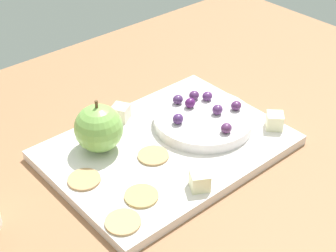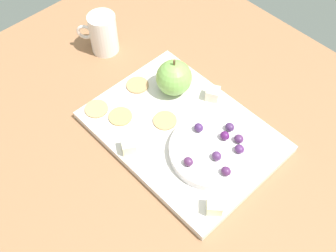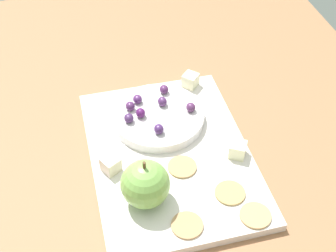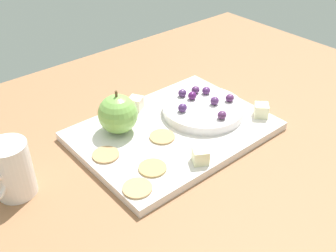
{
  "view_description": "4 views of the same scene",
  "coord_description": "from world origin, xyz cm",
  "px_view_note": "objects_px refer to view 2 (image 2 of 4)",
  "views": [
    {
      "loc": [
        48.38,
        47.98,
        55.62
      ],
      "look_at": [
        5.22,
        -1.68,
        9.43
      ],
      "focal_mm": 54.65,
      "sensor_mm": 36.0,
      "label": 1
    },
    {
      "loc": [
        -30.11,
        34.79,
        74.96
      ],
      "look_at": [
        6.01,
        0.58,
        8.02
      ],
      "focal_mm": 45.11,
      "sensor_mm": 36.0,
      "label": 2
    },
    {
      "loc": [
        57.9,
        -15.97,
        66.12
      ],
      "look_at": [
        2.7,
        -2.11,
        9.8
      ],
      "focal_mm": 49.87,
      "sensor_mm": 36.0,
      "label": 3
    },
    {
      "loc": [
        48.42,
        47.26,
        51.0
      ],
      "look_at": [
        7.77,
        -0.59,
        8.0
      ],
      "focal_mm": 42.92,
      "sensor_mm": 36.0,
      "label": 4
    }
  ],
  "objects_px": {
    "grape_2": "(226,171)",
    "serving_dish": "(213,151)",
    "cheese_cube_0": "(129,146)",
    "grape_3": "(199,128)",
    "grape_1": "(217,156)",
    "grape_4": "(239,139)",
    "cheese_cube_1": "(213,94)",
    "grape_6": "(225,136)",
    "cracker_3": "(137,85)",
    "platter": "(182,131)",
    "cracker_2": "(96,109)",
    "grape_7": "(188,162)",
    "cheese_cube_2": "(214,206)",
    "cup": "(103,34)",
    "grape_5": "(230,127)",
    "cracker_0": "(120,116)",
    "apple_whole": "(174,78)",
    "cracker_1": "(165,121)",
    "grape_0": "(239,149)"
  },
  "relations": [
    {
      "from": "grape_2",
      "to": "serving_dish",
      "type": "bearing_deg",
      "value": -23.74
    },
    {
      "from": "serving_dish",
      "to": "cheese_cube_0",
      "type": "bearing_deg",
      "value": 43.87
    },
    {
      "from": "grape_2",
      "to": "grape_3",
      "type": "bearing_deg",
      "value": -18.19
    },
    {
      "from": "grape_1",
      "to": "grape_4",
      "type": "height_order",
      "value": "grape_1"
    },
    {
      "from": "cheese_cube_1",
      "to": "grape_6",
      "type": "height_order",
      "value": "grape_6"
    },
    {
      "from": "cheese_cube_1",
      "to": "cracker_3",
      "type": "relative_size",
      "value": 0.55
    },
    {
      "from": "grape_1",
      "to": "grape_2",
      "type": "relative_size",
      "value": 1.0
    },
    {
      "from": "cheese_cube_1",
      "to": "grape_4",
      "type": "xyz_separation_m",
      "value": [
        -0.12,
        0.06,
        0.01
      ]
    },
    {
      "from": "cheese_cube_1",
      "to": "cracker_3",
      "type": "height_order",
      "value": "cheese_cube_1"
    },
    {
      "from": "grape_2",
      "to": "platter",
      "type": "bearing_deg",
      "value": -9.32
    },
    {
      "from": "grape_6",
      "to": "grape_2",
      "type": "bearing_deg",
      "value": 133.97
    },
    {
      "from": "cracker_2",
      "to": "grape_7",
      "type": "bearing_deg",
      "value": -171.18
    },
    {
      "from": "cheese_cube_2",
      "to": "cup",
      "type": "xyz_separation_m",
      "value": [
        0.48,
        -0.13,
        0.02
      ]
    },
    {
      "from": "cheese_cube_0",
      "to": "cracker_3",
      "type": "relative_size",
      "value": 0.55
    },
    {
      "from": "cheese_cube_0",
      "to": "grape_3",
      "type": "height_order",
      "value": "grape_3"
    },
    {
      "from": "platter",
      "to": "cracker_2",
      "type": "xyz_separation_m",
      "value": [
        0.16,
        0.1,
        0.01
      ]
    },
    {
      "from": "grape_4",
      "to": "grape_6",
      "type": "xyz_separation_m",
      "value": [
        0.02,
        0.01,
        0.0
      ]
    },
    {
      "from": "cheese_cube_2",
      "to": "grape_5",
      "type": "height_order",
      "value": "grape_5"
    },
    {
      "from": "cracker_0",
      "to": "grape_3",
      "type": "distance_m",
      "value": 0.17
    },
    {
      "from": "cheese_cube_2",
      "to": "grape_5",
      "type": "xyz_separation_m",
      "value": [
        0.09,
        -0.14,
        0.01
      ]
    },
    {
      "from": "cracker_2",
      "to": "grape_1",
      "type": "xyz_separation_m",
      "value": [
        -0.26,
        -0.08,
        0.03
      ]
    },
    {
      "from": "grape_6",
      "to": "cup",
      "type": "height_order",
      "value": "cup"
    },
    {
      "from": "cracker_0",
      "to": "grape_4",
      "type": "distance_m",
      "value": 0.25
    },
    {
      "from": "grape_5",
      "to": "grape_7",
      "type": "distance_m",
      "value": 0.12
    },
    {
      "from": "apple_whole",
      "to": "cracker_2",
      "type": "relative_size",
      "value": 1.57
    },
    {
      "from": "cup",
      "to": "apple_whole",
      "type": "bearing_deg",
      "value": -174.98
    },
    {
      "from": "cheese_cube_2",
      "to": "cracker_2",
      "type": "height_order",
      "value": "cheese_cube_2"
    },
    {
      "from": "grape_3",
      "to": "grape_6",
      "type": "relative_size",
      "value": 1.0
    },
    {
      "from": "cheese_cube_1",
      "to": "grape_5",
      "type": "xyz_separation_m",
      "value": [
        -0.09,
        0.05,
        0.01
      ]
    },
    {
      "from": "cracker_1",
      "to": "grape_3",
      "type": "bearing_deg",
      "value": -162.38
    },
    {
      "from": "serving_dish",
      "to": "grape_0",
      "type": "distance_m",
      "value": 0.05
    },
    {
      "from": "grape_6",
      "to": "grape_7",
      "type": "distance_m",
      "value": 0.09
    },
    {
      "from": "serving_dish",
      "to": "cracker_3",
      "type": "bearing_deg",
      "value": -2.55
    },
    {
      "from": "cracker_3",
      "to": "grape_6",
      "type": "bearing_deg",
      "value": -174.54
    },
    {
      "from": "cracker_3",
      "to": "grape_7",
      "type": "relative_size",
      "value": 2.58
    },
    {
      "from": "serving_dish",
      "to": "apple_whole",
      "type": "height_order",
      "value": "apple_whole"
    },
    {
      "from": "grape_1",
      "to": "grape_4",
      "type": "xyz_separation_m",
      "value": [
        -0.0,
        -0.06,
        -0.0
      ]
    },
    {
      "from": "cracker_0",
      "to": "grape_3",
      "type": "relative_size",
      "value": 2.58
    },
    {
      "from": "apple_whole",
      "to": "cheese_cube_1",
      "type": "height_order",
      "value": "apple_whole"
    },
    {
      "from": "grape_4",
      "to": "cracker_1",
      "type": "bearing_deg",
      "value": 22.72
    },
    {
      "from": "cracker_2",
      "to": "grape_3",
      "type": "height_order",
      "value": "grape_3"
    },
    {
      "from": "cracker_0",
      "to": "platter",
      "type": "bearing_deg",
      "value": -147.07
    },
    {
      "from": "grape_6",
      "to": "cheese_cube_1",
      "type": "bearing_deg",
      "value": -36.42
    },
    {
      "from": "grape_0",
      "to": "grape_5",
      "type": "height_order",
      "value": "same"
    },
    {
      "from": "serving_dish",
      "to": "grape_4",
      "type": "relative_size",
      "value": 8.91
    },
    {
      "from": "platter",
      "to": "cheese_cube_2",
      "type": "relative_size",
      "value": 13.79
    },
    {
      "from": "grape_5",
      "to": "grape_7",
      "type": "height_order",
      "value": "same"
    },
    {
      "from": "platter",
      "to": "cup",
      "type": "distance_m",
      "value": 0.31
    },
    {
      "from": "grape_0",
      "to": "platter",
      "type": "bearing_deg",
      "value": 14.7
    },
    {
      "from": "cheese_cube_1",
      "to": "grape_7",
      "type": "bearing_deg",
      "value": 118.63
    }
  ]
}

